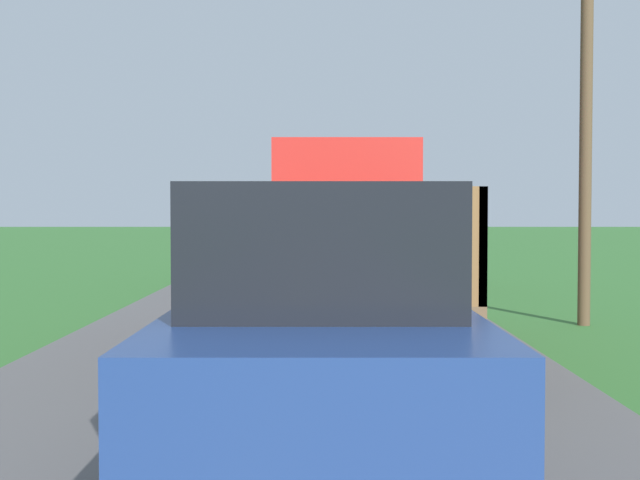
# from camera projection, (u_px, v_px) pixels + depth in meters

# --- Properties ---
(banana_truck_near) EXTENTS (2.38, 5.82, 2.80)m
(banana_truck_near) POSITION_uv_depth(u_px,v_px,m) (348.00, 239.00, 11.27)
(banana_truck_near) COLOR #2D2D30
(banana_truck_near) RESTS_ON road_surface
(banana_truck_far) EXTENTS (2.38, 5.81, 2.80)m
(banana_truck_far) POSITION_uv_depth(u_px,v_px,m) (340.00, 226.00, 21.25)
(banana_truck_far) COLOR #2D2D30
(banana_truck_far) RESTS_ON road_surface
(utility_pole_roadside) EXTENTS (2.20, 0.20, 7.79)m
(utility_pole_roadside) POSITION_uv_depth(u_px,v_px,m) (586.00, 65.00, 13.12)
(utility_pole_roadside) COLOR brown
(utility_pole_roadside) RESTS_ON ground
(following_car) EXTENTS (1.74, 4.10, 1.92)m
(following_car) POSITION_uv_depth(u_px,v_px,m) (321.00, 336.00, 5.10)
(following_car) COLOR navy
(following_car) RESTS_ON road_surface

